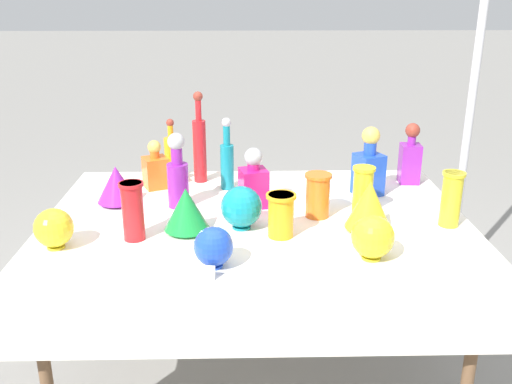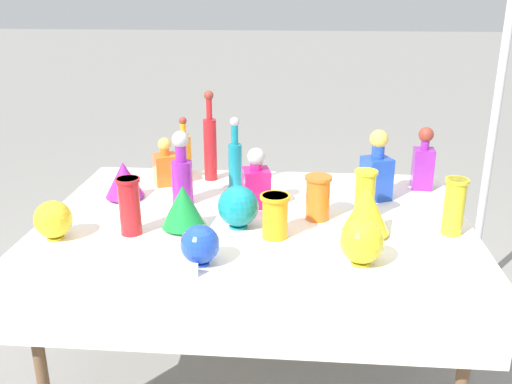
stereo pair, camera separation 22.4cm
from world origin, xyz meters
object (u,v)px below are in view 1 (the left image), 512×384
Objects in this scene: square_decanter_0 at (410,157)px; slender_vase_4 at (281,214)px; tall_bottle_1 at (178,175)px; canopy_pole at (469,121)px; tall_bottle_2 at (172,155)px; round_bowl_2 at (373,237)px; slender_vase_2 at (363,189)px; round_bowl_3 at (54,228)px; cardboard_box_behind_left at (273,243)px; cardboard_box_behind_right at (240,225)px; tall_bottle_0 at (227,160)px; fluted_vase_0 at (117,184)px; slender_vase_1 at (318,194)px; square_decanter_1 at (254,182)px; fluted_vase_2 at (369,205)px; fluted_vase_1 at (186,209)px; round_bowl_0 at (241,207)px; slender_vase_0 at (451,197)px; round_bowl_1 at (214,247)px; slender_vase_3 at (133,209)px; square_decanter_2 at (369,166)px; tall_bottle_3 at (200,145)px; square_decanter_3 at (156,169)px.

slender_vase_4 is (-0.63, -0.59, -0.03)m from square_decanter_0.
tall_bottle_1 is 1.61m from canopy_pole.
tall_bottle_2 is 1.18m from round_bowl_2.
round_bowl_3 is (-1.13, -0.29, -0.03)m from slender_vase_2.
canopy_pole is at bearing -9.10° from cardboard_box_behind_left.
round_bowl_3 is 1.80m from cardboard_box_behind_right.
square_decanter_0 is at bearing 42.93° from slender_vase_4.
tall_bottle_2 is 0.85m from slender_vase_4.
tall_bottle_0 reaches higher than fluted_vase_0.
square_decanter_1 is at bearing 154.72° from slender_vase_1.
round_bowl_2 is (-0.34, -0.78, -0.04)m from square_decanter_0.
fluted_vase_2 reaches higher than cardboard_box_behind_left.
tall_bottle_1 reaches higher than tall_bottle_2.
fluted_vase_1 reaches higher than cardboard_box_behind_right.
square_decanter_1 is 0.57m from fluted_vase_0.
round_bowl_0 is at bearing 176.44° from fluted_vase_2.
slender_vase_0 is 0.94m from round_bowl_1.
round_bowl_3 is (-0.26, -0.07, -0.04)m from slender_vase_3.
slender_vase_2 reaches higher than fluted_vase_0.
slender_vase_0 is at bearing -55.35° from square_decanter_2.
cardboard_box_behind_right is at bearing 123.34° from cardboard_box_behind_left.
tall_bottle_0 is 1.99× the size of slender_vase_4.
fluted_vase_2 reaches higher than cardboard_box_behind_right.
tall_bottle_3 is at bearing 96.76° from round_bowl_1.
tall_bottle_2 is 0.17m from tall_bottle_3.
round_bowl_1 is at bearing -105.92° from round_bowl_0.
square_decanter_1 is 1.82× the size of round_bowl_1.
round_bowl_0 is (-0.05, -0.23, -0.02)m from square_decanter_1.
tall_bottle_2 is 0.12× the size of canopy_pole.
tall_bottle_0 reaches higher than slender_vase_3.
tall_bottle_0 reaches higher than tall_bottle_1.
round_bowl_3 is (-0.46, -0.71, -0.10)m from tall_bottle_3.
slender_vase_1 is at bearing -137.60° from canopy_pole.
fluted_vase_0 reaches higher than round_bowl_1.
slender_vase_1 is 0.24m from slender_vase_4.
slender_vase_2 is at bearing 14.54° from round_bowl_3.
slender_vase_3 is at bearing -94.42° from tall_bottle_2.
canopy_pole is (0.71, 0.79, 0.09)m from slender_vase_2.
square_decanter_3 is at bearing 152.29° from slender_vase_1.
slender_vase_0 is at bearing -11.63° from slender_vase_1.
cardboard_box_behind_left is (0.57, 0.62, -0.67)m from square_decanter_3.
square_decanter_0 is 1.32m from fluted_vase_0.
slender_vase_1 is 1.48m from cardboard_box_behind_right.
tall_bottle_3 is 1.95× the size of slender_vase_3.
square_decanter_2 is 0.23m from slender_vase_2.
round_bowl_0 is at bearing 7.95° from fluted_vase_1.
tall_bottle_2 is at bearing 130.76° from round_bowl_2.
slender_vase_3 is 1.67m from cardboard_box_behind_right.
fluted_vase_1 is 1.58m from cardboard_box_behind_right.
cardboard_box_behind_left is at bearing 79.15° from round_bowl_1.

